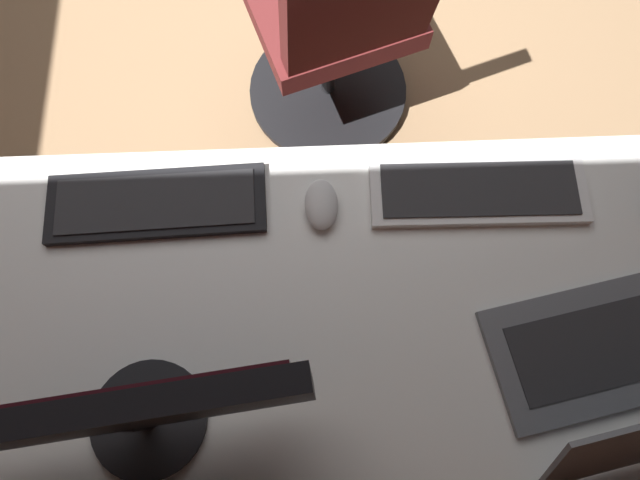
{
  "coord_description": "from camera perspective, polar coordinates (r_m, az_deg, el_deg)",
  "views": [
    {
      "loc": [
        -0.16,
        1.89,
        1.7
      ],
      "look_at": [
        -0.17,
        1.65,
        0.95
      ],
      "focal_mm": 29.96,
      "sensor_mm": 36.0,
      "label": 1
    }
  ],
  "objects": [
    {
      "name": "office_chair",
      "position": [
        1.61,
        2.11,
        21.82
      ],
      "size": [
        0.56,
        0.6,
        0.97
      ],
      "color": "maroon",
      "rests_on": "ground"
    },
    {
      "name": "keyboard_spare",
      "position": [
        1.08,
        -17.05,
        3.75
      ],
      "size": [
        0.42,
        0.15,
        0.02
      ],
      "color": "black",
      "rests_on": "desk"
    },
    {
      "name": "drawer_pedestal",
      "position": [
        1.37,
        8.29,
        -10.51
      ],
      "size": [
        0.4,
        0.51,
        0.69
      ],
      "color": "white",
      "rests_on": "ground"
    },
    {
      "name": "monitor_primary",
      "position": [
        0.76,
        -23.62,
        -17.17
      ],
      "size": [
        0.57,
        0.2,
        0.45
      ],
      "color": "black",
      "rests_on": "desk"
    },
    {
      "name": "laptop_leftmost",
      "position": [
        1.04,
        28.8,
        -13.23
      ],
      "size": [
        0.39,
        0.36,
        0.21
      ],
      "color": "#595B60",
      "rests_on": "desk"
    },
    {
      "name": "desk",
      "position": [
        1.06,
        0.1,
        -7.48
      ],
      "size": [
        1.85,
        0.64,
        0.73
      ],
      "color": "white",
      "rests_on": "ground"
    },
    {
      "name": "keyboard_main",
      "position": [
        1.08,
        16.54,
        5.05
      ],
      "size": [
        0.42,
        0.15,
        0.02
      ],
      "color": "silver",
      "rests_on": "desk"
    },
    {
      "name": "mouse_spare",
      "position": [
        1.02,
        0.14,
        3.81
      ],
      "size": [
        0.06,
        0.1,
        0.03
      ],
      "primitive_type": "ellipsoid",
      "color": "silver",
      "rests_on": "desk"
    }
  ]
}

